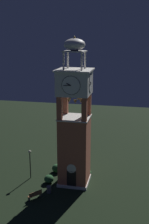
% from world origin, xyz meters
% --- Properties ---
extents(ground, '(80.00, 80.00, 0.00)m').
position_xyz_m(ground, '(0.00, 0.00, 0.00)').
color(ground, black).
extents(clock_tower, '(3.96, 3.96, 17.32)m').
position_xyz_m(clock_tower, '(0.00, -0.00, 6.98)').
color(clock_tower, '#AD5B42').
rests_on(clock_tower, ground).
extents(park_bench, '(1.36, 1.51, 0.95)m').
position_xyz_m(park_bench, '(-3.43, -4.66, 0.48)').
color(park_bench, brown).
rests_on(park_bench, ground).
extents(lamp_post, '(0.36, 0.36, 3.71)m').
position_xyz_m(lamp_post, '(-5.61, -0.18, 2.59)').
color(lamp_post, black).
rests_on(lamp_post, ground).
extents(trash_bin, '(0.52, 0.52, 0.80)m').
position_xyz_m(trash_bin, '(-2.33, -3.10, 0.40)').
color(trash_bin, '#4C4C51').
rests_on(trash_bin, ground).
extents(shrub_near_entry, '(1.17, 1.17, 0.97)m').
position_xyz_m(shrub_near_entry, '(-3.00, -0.86, 0.49)').
color(shrub_near_entry, '#28562D').
rests_on(shrub_near_entry, ground).
extents(shrub_left_of_tower, '(1.21, 1.21, 1.07)m').
position_xyz_m(shrub_left_of_tower, '(-2.84, 2.06, 0.53)').
color(shrub_left_of_tower, '#28562D').
rests_on(shrub_left_of_tower, ground).
extents(shrub_behind_bench, '(1.25, 1.25, 0.60)m').
position_xyz_m(shrub_behind_bench, '(1.14, 2.15, 0.30)').
color(shrub_behind_bench, '#28562D').
rests_on(shrub_behind_bench, ground).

